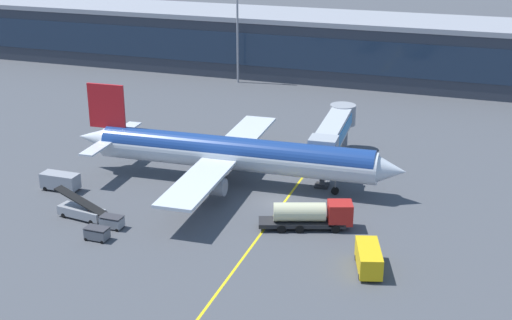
# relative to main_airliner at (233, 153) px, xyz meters

# --- Properties ---
(ground_plane) EXTENTS (700.00, 700.00, 0.00)m
(ground_plane) POSITION_rel_main_airliner_xyz_m (7.73, -4.36, -4.26)
(ground_plane) COLOR #47494F
(apron_lead_in_line) EXTENTS (1.27, 80.00, 0.01)m
(apron_lead_in_line) POSITION_rel_main_airliner_xyz_m (8.44, -2.36, -4.26)
(apron_lead_in_line) COLOR yellow
(apron_lead_in_line) RESTS_ON ground_plane
(terminal_building) EXTENTS (183.09, 19.84, 13.06)m
(terminal_building) POSITION_rel_main_airliner_xyz_m (-5.09, 64.53, 2.28)
(terminal_building) COLOR #2D333D
(terminal_building) RESTS_ON ground_plane
(main_airliner) EXTENTS (45.84, 36.29, 12.41)m
(main_airliner) POSITION_rel_main_airliner_xyz_m (0.00, 0.00, 0.00)
(main_airliner) COLOR silver
(main_airliner) RESTS_ON ground_plane
(jet_bridge) EXTENTS (4.82, 19.60, 6.95)m
(jet_bridge) POSITION_rel_main_airliner_xyz_m (11.15, 11.37, 0.95)
(jet_bridge) COLOR #B2B7BC
(jet_bridge) RESTS_ON ground_plane
(fuel_tanker) EXTENTS (11.02, 5.92, 3.25)m
(fuel_tanker) POSITION_rel_main_airliner_xyz_m (13.68, -9.99, -2.52)
(fuel_tanker) COLOR #232326
(fuel_tanker) RESTS_ON ground_plane
(crew_van) EXTENTS (5.02, 2.17, 2.30)m
(crew_van) POSITION_rel_main_airliner_xyz_m (-20.67, -9.79, -2.95)
(crew_van) COLOR gray
(crew_van) RESTS_ON ground_plane
(lavatory_truck) EXTENTS (3.89, 6.22, 2.50)m
(lavatory_truck) POSITION_rel_main_airliner_xyz_m (21.69, -17.38, -2.84)
(lavatory_truck) COLOR yellow
(lavatory_truck) RESTS_ON ground_plane
(belt_loader) EXTENTS (7.01, 2.65, 3.49)m
(belt_loader) POSITION_rel_main_airliner_xyz_m (-13.06, -16.50, -3.27)
(belt_loader) COLOR gray
(belt_loader) RESTS_ON ground_plane
(baggage_cart_0) EXTENTS (2.67, 1.64, 1.48)m
(baggage_cart_0) POSITION_rel_main_airliner_xyz_m (-8.36, -20.77, -3.48)
(baggage_cart_0) COLOR #595B60
(baggage_cart_0) RESTS_ON ground_plane
(baggage_cart_1) EXTENTS (2.67, 1.64, 1.48)m
(baggage_cart_1) POSITION_rel_main_airliner_xyz_m (-8.32, -17.57, -3.48)
(baggage_cart_1) COLOR gray
(baggage_cart_1) RESTS_ON ground_plane
(apron_light_mast_0) EXTENTS (2.80, 0.50, 20.21)m
(apron_light_mast_0) POSITION_rel_main_airliner_xyz_m (-19.19, 52.57, 7.76)
(apron_light_mast_0) COLOR gray
(apron_light_mast_0) RESTS_ON ground_plane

